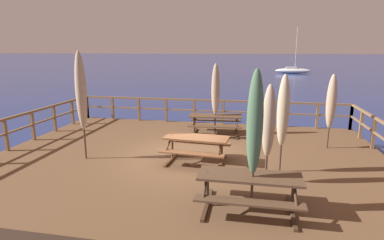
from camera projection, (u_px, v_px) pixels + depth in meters
The scene contains 14 objects.
ground_plane at pixel (188, 180), 10.06m from camera, with size 600.00×600.00×0.00m, color navy.
wooden_deck at pixel (188, 168), 9.97m from camera, with size 12.18×9.36×0.81m, color brown.
railing_waterside_far at pixel (209, 108), 14.06m from camera, with size 11.98×0.10×1.09m.
railing_side_left at pixel (19, 125), 10.85m from camera, with size 0.10×9.16×1.09m.
picnic_table_back_left at pixel (215, 120), 12.29m from camera, with size 2.11×1.55×0.78m.
picnic_table_front_right at pixel (196, 144), 9.24m from camera, with size 1.97×1.54×0.78m.
picnic_table_back_right at pixel (249, 184), 6.45m from camera, with size 2.11×1.41×0.78m.
patio_umbrella_tall_back_left at pixel (216, 90), 12.04m from camera, with size 0.32×0.32×2.76m.
patio_umbrella_short_front at pixel (283, 111), 8.24m from camera, with size 0.32×0.32×2.66m.
patio_umbrella_short_back at pixel (255, 124), 6.10m from camera, with size 0.32×0.32×2.93m.
patio_umbrella_tall_back_right at pixel (331, 102), 10.31m from camera, with size 0.32×0.32×2.50m.
patio_umbrella_tall_front at pixel (269, 122), 7.54m from camera, with size 0.32×0.32×2.49m.
patio_umbrella_tall_mid_right at pixel (81, 92), 9.20m from camera, with size 0.32×0.32×3.24m.
sailboat_distant at pixel (293, 70), 54.75m from camera, with size 6.03×1.79×7.72m.
Camera 1 is at (1.96, -9.19, 4.07)m, focal length 29.44 mm.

